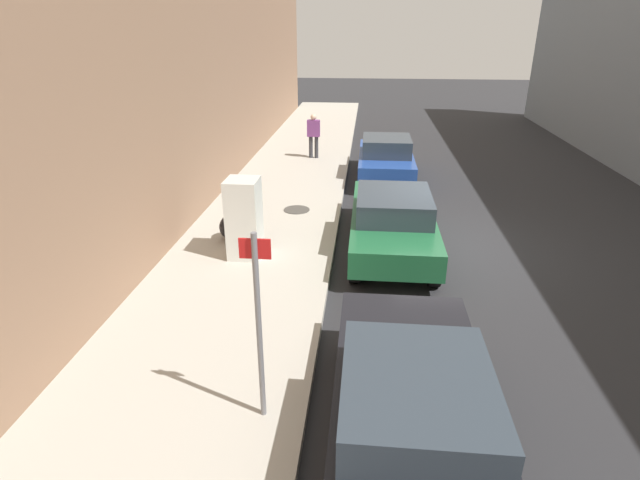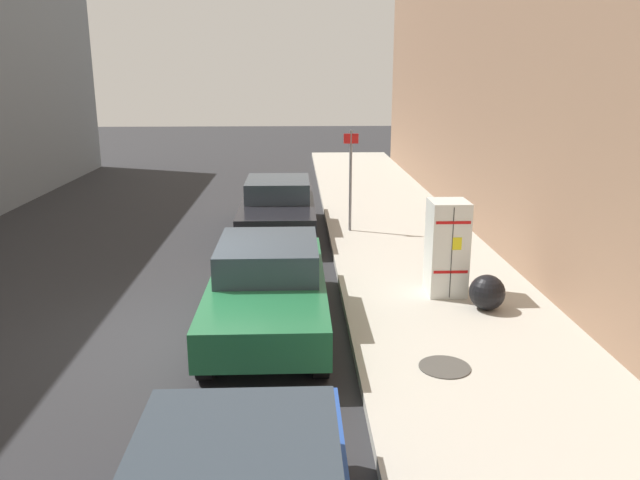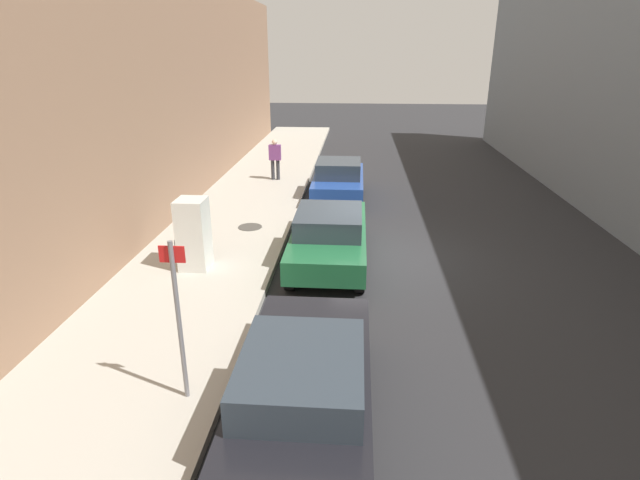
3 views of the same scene
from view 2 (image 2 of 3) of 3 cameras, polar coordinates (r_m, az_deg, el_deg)
ground_plane at (r=10.23m, az=-12.35°, el=-8.53°), size 80.00×80.00×0.00m
sidewalk_slab at (r=10.37m, az=12.72°, el=-7.72°), size 3.62×44.00×0.17m
discarded_refrigerator at (r=11.33m, az=11.52°, el=-0.69°), size 0.67×0.72×1.70m
manhole_cover at (r=8.78m, az=11.32°, el=-11.32°), size 0.70×0.70×0.02m
street_sign_post at (r=15.54m, az=2.81°, el=5.94°), size 0.36×0.07×2.51m
trash_bag at (r=10.86m, az=15.03°, el=-4.65°), size 0.60×0.60×0.60m
parked_sedan_dark at (r=16.07m, az=-3.86°, el=3.13°), size 1.83×4.70×1.39m
parked_sedan_green at (r=10.14m, az=-4.76°, el=-4.03°), size 1.81×4.66×1.39m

